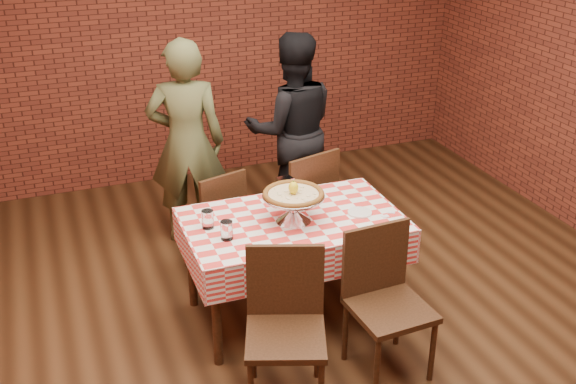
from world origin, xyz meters
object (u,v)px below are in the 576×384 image
at_px(chair_near_right, 390,308).
at_px(diner_black, 292,130).
at_px(pizza_stand, 293,208).
at_px(table, 293,268).
at_px(water_glass_right, 208,219).
at_px(diner_olive, 187,143).
at_px(chair_far_right, 297,202).
at_px(pizza, 293,195).
at_px(chair_near_left, 286,335).
at_px(water_glass_left, 227,230).
at_px(chair_far_left, 213,220).
at_px(condiment_caddy, 285,187).

bearing_deg(chair_near_right, diner_black, 81.68).
height_order(pizza_stand, diner_black, diner_black).
height_order(table, water_glass_right, water_glass_right).
xyz_separation_m(chair_near_right, diner_olive, (-0.73, 2.13, 0.39)).
bearing_deg(chair_far_right, chair_near_right, 74.37).
bearing_deg(pizza, table, 76.37).
bearing_deg(diner_olive, chair_far_right, 154.25).
xyz_separation_m(chair_far_right, diner_olive, (-0.73, 0.60, 0.38)).
relative_size(chair_near_left, diner_olive, 0.55).
height_order(water_glass_right, chair_far_right, chair_far_right).
bearing_deg(water_glass_right, diner_black, 50.37).
height_order(pizza_stand, chair_near_right, pizza_stand).
height_order(table, water_glass_left, water_glass_left).
bearing_deg(water_glass_right, chair_far_left, 73.72).
xyz_separation_m(water_glass_right, chair_far_left, (0.21, 0.70, -0.39)).
bearing_deg(chair_near_right, pizza_stand, 111.59).
distance_m(chair_far_right, diner_olive, 1.02).
relative_size(water_glass_right, diner_black, 0.07).
xyz_separation_m(condiment_caddy, chair_far_right, (0.26, 0.42, -0.36)).
bearing_deg(water_glass_left, diner_black, 55.92).
xyz_separation_m(pizza, diner_olive, (-0.39, 1.38, -0.09)).
height_order(water_glass_left, water_glass_right, same).
relative_size(chair_far_right, diner_olive, 0.55).
relative_size(water_glass_right, condiment_caddy, 0.84).
height_order(condiment_caddy, chair_far_right, chair_far_right).
bearing_deg(water_glass_right, condiment_caddy, 22.15).
relative_size(table, diner_black, 0.85).
relative_size(pizza_stand, chair_near_left, 0.45).
distance_m(pizza_stand, chair_far_left, 0.98).
relative_size(water_glass_left, chair_near_right, 0.13).
xyz_separation_m(chair_near_right, chair_far_left, (-0.69, 1.55, -0.03)).
bearing_deg(pizza, water_glass_right, 169.08).
bearing_deg(diner_olive, chair_near_right, 122.74).
height_order(table, condiment_caddy, condiment_caddy).
bearing_deg(water_glass_left, table, 12.78).
distance_m(pizza, diner_black, 1.52).
height_order(diner_olive, diner_black, diner_olive).
xyz_separation_m(pizza_stand, diner_olive, (-0.39, 1.38, 0.01)).
bearing_deg(diner_olive, water_glass_right, 96.44).
relative_size(table, chair_far_right, 1.51).
xyz_separation_m(condiment_caddy, diner_black, (0.46, 1.06, 0.01)).
relative_size(chair_near_left, chair_far_left, 1.08).
bearing_deg(condiment_caddy, table, -112.06).
distance_m(condiment_caddy, diner_olive, 1.12).
height_order(condiment_caddy, chair_far_left, condiment_caddy).
bearing_deg(chair_far_right, diner_olive, -55.30).
height_order(table, chair_far_right, chair_far_right).
bearing_deg(diner_black, water_glass_right, 60.87).
relative_size(water_glass_right, chair_far_left, 0.14).
bearing_deg(chair_far_right, condiment_caddy, 42.32).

